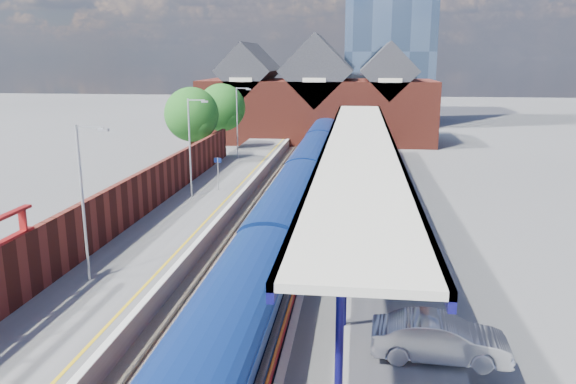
% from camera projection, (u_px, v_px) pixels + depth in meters
% --- Properties ---
extents(ground, '(240.00, 240.00, 0.00)m').
position_uv_depth(ground, '(293.00, 187.00, 47.95)').
color(ground, '#5B5B5E').
rests_on(ground, ground).
extents(ballast_bed, '(6.00, 76.00, 0.06)m').
position_uv_depth(ballast_bed, '(276.00, 219.00, 38.29)').
color(ballast_bed, '#473D33').
rests_on(ballast_bed, ground).
extents(rails, '(4.51, 76.00, 0.14)m').
position_uv_depth(rails, '(276.00, 218.00, 38.27)').
color(rails, slate).
rests_on(rails, ground).
extents(left_platform, '(5.00, 76.00, 1.00)m').
position_uv_depth(left_platform, '(198.00, 210.00, 38.84)').
color(left_platform, '#565659').
rests_on(left_platform, ground).
extents(right_platform, '(6.00, 76.00, 1.00)m').
position_uv_depth(right_platform, '(365.00, 216.00, 37.46)').
color(right_platform, '#565659').
rests_on(right_platform, ground).
extents(coping_left, '(0.30, 76.00, 0.05)m').
position_uv_depth(coping_left, '(231.00, 204.00, 38.44)').
color(coping_left, silver).
rests_on(coping_left, left_platform).
extents(coping_right, '(0.30, 76.00, 0.05)m').
position_uv_depth(coping_right, '(323.00, 207.00, 37.68)').
color(coping_right, silver).
rests_on(coping_right, right_platform).
extents(yellow_line, '(0.14, 76.00, 0.01)m').
position_uv_depth(yellow_line, '(222.00, 204.00, 38.52)').
color(yellow_line, yellow).
rests_on(yellow_line, left_platform).
extents(train, '(2.89, 65.91, 3.45)m').
position_uv_depth(train, '(303.00, 180.00, 40.84)').
color(train, navy).
rests_on(train, ground).
extents(canopy, '(4.50, 52.00, 4.48)m').
position_uv_depth(canopy, '(359.00, 141.00, 38.31)').
color(canopy, '#0F0E52').
rests_on(canopy, right_platform).
extents(lamp_post_b, '(1.48, 0.18, 7.00)m').
position_uv_depth(lamp_post_b, '(85.00, 194.00, 24.39)').
color(lamp_post_b, '#A5A8AA').
rests_on(lamp_post_b, left_platform).
extents(lamp_post_c, '(1.48, 0.18, 7.00)m').
position_uv_depth(lamp_post_c, '(191.00, 141.00, 39.84)').
color(lamp_post_c, '#A5A8AA').
rests_on(lamp_post_c, left_platform).
extents(lamp_post_d, '(1.48, 0.18, 7.00)m').
position_uv_depth(lamp_post_d, '(238.00, 118.00, 55.28)').
color(lamp_post_d, '#A5A8AA').
rests_on(lamp_post_d, left_platform).
extents(platform_sign, '(0.55, 0.08, 2.50)m').
position_uv_depth(platform_sign, '(218.00, 168.00, 42.14)').
color(platform_sign, '#A5A8AA').
rests_on(platform_sign, left_platform).
extents(brick_wall, '(0.35, 50.00, 3.86)m').
position_uv_depth(brick_wall, '(122.00, 205.00, 32.47)').
color(brick_wall, maroon).
rests_on(brick_wall, left_platform).
extents(station_building, '(30.00, 12.12, 13.78)m').
position_uv_depth(station_building, '(318.00, 100.00, 73.71)').
color(station_building, maroon).
rests_on(station_building, ground).
extents(tree_near, '(5.20, 5.20, 8.10)m').
position_uv_depth(tree_near, '(193.00, 116.00, 53.65)').
color(tree_near, '#382314').
rests_on(tree_near, ground).
extents(tree_far, '(5.20, 5.20, 8.10)m').
position_uv_depth(tree_far, '(223.00, 109.00, 61.25)').
color(tree_far, '#382314').
rests_on(tree_far, ground).
extents(parked_car_silver, '(4.56, 1.79, 1.48)m').
position_uv_depth(parked_car_silver, '(440.00, 338.00, 18.49)').
color(parked_car_silver, '#B7B8BC').
rests_on(parked_car_silver, right_platform).
extents(parked_car_dark, '(4.50, 1.94, 1.29)m').
position_uv_depth(parked_car_dark, '(375.00, 240.00, 28.74)').
color(parked_car_dark, black).
rests_on(parked_car_dark, right_platform).
extents(parked_car_blue, '(4.12, 2.05, 1.12)m').
position_uv_depth(parked_car_blue, '(394.00, 272.00, 24.72)').
color(parked_car_blue, navy).
rests_on(parked_car_blue, right_platform).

